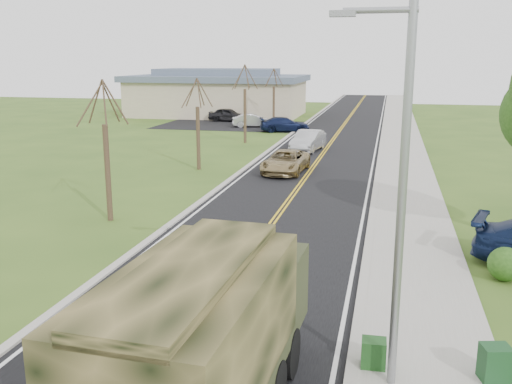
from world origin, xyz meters
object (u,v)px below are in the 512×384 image
(sedan_silver, at_px, (308,141))
(utility_box_far, at_px, (374,353))
(suv_champagne, at_px, (286,162))
(utility_box_near, at_px, (495,363))
(military_truck, at_px, (206,331))

(sedan_silver, relative_size, utility_box_far, 7.35)
(suv_champagne, height_order, utility_box_far, suv_champagne)
(utility_box_near, relative_size, utility_box_far, 1.23)
(utility_box_far, bearing_deg, suv_champagne, 103.63)
(sedan_silver, height_order, utility_box_near, sedan_silver)
(suv_champagne, xyz_separation_m, utility_box_far, (6.03, -22.12, -0.27))
(suv_champagne, bearing_deg, sedan_silver, 92.01)
(suv_champagne, distance_m, sedan_silver, 8.69)
(military_truck, relative_size, utility_box_far, 11.17)
(utility_box_near, distance_m, utility_box_far, 2.57)
(military_truck, height_order, utility_box_far, military_truck)
(military_truck, height_order, utility_box_near, military_truck)
(utility_box_far, bearing_deg, utility_box_near, -1.26)
(military_truck, xyz_separation_m, suv_champagne, (-3.02, 24.99, -1.35))
(military_truck, xyz_separation_m, utility_box_far, (3.01, 2.87, -1.62))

